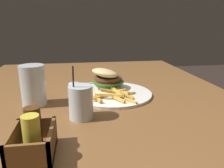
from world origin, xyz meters
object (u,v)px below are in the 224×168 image
(spoon, at_px, (76,84))
(condiment_caddy, at_px, (33,140))
(meal_plate_near, at_px, (109,86))
(juice_glass, at_px, (81,104))
(beer_glass, at_px, (33,86))

(spoon, distance_m, condiment_caddy, 0.56)
(spoon, bearing_deg, meal_plate_near, 119.75)
(juice_glass, bearing_deg, spoon, 3.26)
(beer_glass, distance_m, condiment_caddy, 0.33)
(meal_plate_near, bearing_deg, condiment_caddy, 151.23)
(meal_plate_near, bearing_deg, juice_glass, 152.66)
(meal_plate_near, distance_m, spoon, 0.20)
(juice_glass, bearing_deg, condiment_caddy, 149.48)
(condiment_caddy, bearing_deg, juice_glass, -30.52)
(meal_plate_near, bearing_deg, beer_glass, 108.00)
(juice_glass, relative_size, spoon, 0.94)
(juice_glass, xyz_separation_m, spoon, (0.37, 0.02, -0.04))
(beer_glass, xyz_separation_m, juice_glass, (-0.14, -0.16, -0.02))
(beer_glass, relative_size, juice_glass, 0.86)
(beer_glass, relative_size, spoon, 0.81)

